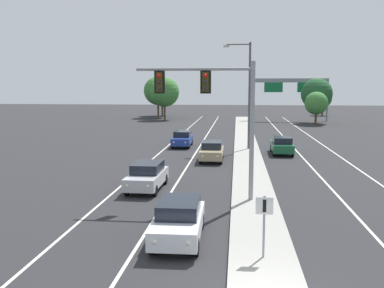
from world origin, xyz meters
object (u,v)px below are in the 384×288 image
at_px(overhead_signal_mast, 216,102).
at_px(highway_sign_gantry, 290,86).
at_px(street_lamp_median, 247,89).
at_px(car_oncoming_tan, 212,151).
at_px(car_oncoming_silver, 147,176).
at_px(tree_far_left_b, 164,92).
at_px(car_oncoming_white, 179,220).
at_px(tree_far_right_c, 323,98).
at_px(median_sign_post, 264,217).
at_px(tree_far_right_a, 317,94).
at_px(tree_far_left_c, 158,91).
at_px(car_receding_green, 282,145).
at_px(tree_far_right_b, 316,103).
at_px(car_oncoming_blue, 182,139).
at_px(tree_far_left_a, 162,91).

height_order(overhead_signal_mast, highway_sign_gantry, highway_sign_gantry).
bearing_deg(street_lamp_median, car_oncoming_tan, -114.99).
xyz_separation_m(car_oncoming_silver, tree_far_left_b, (-7.85, 52.48, 4.23)).
xyz_separation_m(car_oncoming_white, car_oncoming_tan, (0.24, 18.44, 0.00)).
relative_size(car_oncoming_white, tree_far_right_c, 0.82).
xyz_separation_m(median_sign_post, tree_far_right_a, (12.02, 58.24, 3.26)).
bearing_deg(tree_far_right_a, car_oncoming_tan, -111.55).
height_order(tree_far_left_b, tree_far_left_c, tree_far_left_c).
distance_m(car_receding_green, tree_far_left_b, 41.96).
xyz_separation_m(tree_far_left_b, tree_far_right_a, (26.11, -4.21, -0.20)).
bearing_deg(tree_far_right_b, tree_far_right_a, 80.03).
relative_size(median_sign_post, car_receding_green, 0.49).
relative_size(median_sign_post, car_oncoming_white, 0.49).
bearing_deg(tree_far_left_b, median_sign_post, -77.29).
height_order(median_sign_post, car_oncoming_tan, median_sign_post).
xyz_separation_m(car_oncoming_blue, tree_far_right_a, (18.48, 30.04, 4.03)).
bearing_deg(tree_far_right_b, tree_far_left_a, 146.04).
bearing_deg(street_lamp_median, tree_far_right_b, 67.90).
height_order(car_oncoming_silver, tree_far_right_a, tree_far_right_a).
bearing_deg(car_oncoming_blue, car_oncoming_silver, -89.31).
bearing_deg(tree_far_left_b, tree_far_left_c, 111.81).
bearing_deg(tree_far_right_a, tree_far_left_c, 161.03).
relative_size(median_sign_post, tree_far_left_a, 0.29).
height_order(car_oncoming_tan, tree_far_left_a, tree_far_left_a).
relative_size(car_oncoming_tan, tree_far_right_a, 0.60).
bearing_deg(car_oncoming_tan, car_oncoming_silver, -107.55).
xyz_separation_m(car_oncoming_blue, tree_far_right_b, (17.87, 26.58, 2.60)).
bearing_deg(tree_far_right_c, tree_far_left_b, -153.46).
bearing_deg(tree_far_left_a, car_oncoming_blue, -77.54).
bearing_deg(highway_sign_gantry, tree_far_left_a, 156.00).
bearing_deg(tree_far_left_b, tree_far_right_b, -16.74).
relative_size(median_sign_post, tree_far_left_b, 0.28).
height_order(tree_far_left_c, tree_far_left_a, tree_far_left_c).
height_order(tree_far_right_b, tree_far_left_c, tree_far_left_c).
xyz_separation_m(car_oncoming_white, tree_far_right_c, (20.07, 76.11, 2.73)).
distance_m(car_oncoming_tan, highway_sign_gantry, 44.13).
height_order(overhead_signal_mast, car_receding_green, overhead_signal_mast).
bearing_deg(car_receding_green, street_lamp_median, 146.28).
height_order(tree_far_left_b, tree_far_left_a, tree_far_left_b).
distance_m(median_sign_post, tree_far_left_c, 69.99).
relative_size(street_lamp_median, car_oncoming_white, 2.22).
xyz_separation_m(car_oncoming_silver, tree_far_left_a, (-10.24, 63.61, 4.20)).
xyz_separation_m(car_oncoming_tan, tree_far_right_c, (19.84, 57.67, 2.73)).
bearing_deg(tree_far_left_b, tree_far_right_a, -9.17).
xyz_separation_m(car_oncoming_tan, highway_sign_gantry, (11.18, 42.36, 5.34)).
height_order(car_oncoming_tan, tree_far_left_b, tree_far_left_b).
height_order(median_sign_post, tree_far_right_a, tree_far_right_a).
height_order(median_sign_post, highway_sign_gantry, highway_sign_gantry).
xyz_separation_m(car_oncoming_white, tree_far_left_b, (-10.86, 60.66, 4.23)).
bearing_deg(tree_far_left_c, highway_sign_gantry, -12.40).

